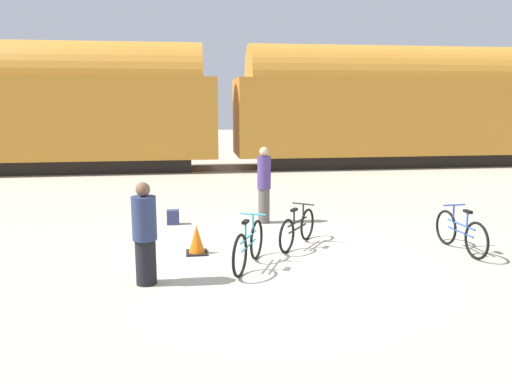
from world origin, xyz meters
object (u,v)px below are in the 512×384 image
object	(u,v)px
bicycle_black	(297,229)
bicycle_blue	(461,233)
person_in_purple	(264,185)
person_in_navy	(145,234)
traffic_cone	(197,240)
freight_train	(226,104)
backpack	(173,217)
bicycle_teal	(249,246)

from	to	relation	value
bicycle_black	bicycle_blue	world-z (taller)	bicycle_blue
bicycle_blue	person_in_purple	world-z (taller)	person_in_purple
person_in_navy	traffic_cone	distance (m)	1.77
freight_train	person_in_purple	xyz separation A→B (m)	(0.13, -9.59, -1.77)
bicycle_blue	backpack	distance (m)	6.18
bicycle_teal	person_in_navy	xyz separation A→B (m)	(-1.68, -0.55, 0.42)
bicycle_teal	person_in_purple	bearing A→B (deg)	76.60
bicycle_teal	backpack	xyz separation A→B (m)	(-1.37, 3.25, -0.21)
bicycle_blue	bicycle_black	bearing A→B (deg)	165.79
freight_train	bicycle_blue	size ratio (longest dim) A/B	16.28
bicycle_teal	person_in_purple	world-z (taller)	person_in_purple
bicycle_blue	freight_train	bearing A→B (deg)	105.80
person_in_purple	person_in_navy	distance (m)	4.40
person_in_navy	bicycle_blue	bearing A→B (deg)	-133.54
bicycle_blue	backpack	bearing A→B (deg)	152.29
traffic_cone	bicycle_black	bearing A→B (deg)	6.23
person_in_purple	bicycle_black	bearing A→B (deg)	25.22
bicycle_teal	person_in_navy	size ratio (longest dim) A/B	0.97
bicycle_teal	bicycle_black	world-z (taller)	bicycle_teal
bicycle_teal	bicycle_blue	xyz separation A→B (m)	(4.10, 0.38, -0.01)
person_in_purple	backpack	size ratio (longest dim) A/B	5.25
freight_train	bicycle_teal	world-z (taller)	freight_train
bicycle_teal	bicycle_blue	world-z (taller)	bicycle_teal
bicycle_black	person_in_purple	bearing A→B (deg)	100.41
bicycle_teal	person_in_purple	xyz separation A→B (m)	(0.74, 3.12, 0.53)
bicycle_teal	person_in_navy	world-z (taller)	person_in_navy
person_in_navy	bicycle_black	bearing A→B (deg)	-111.52
freight_train	person_in_purple	size ratio (longest dim) A/B	15.26
freight_train	person_in_purple	world-z (taller)	freight_train
bicycle_teal	bicycle_blue	distance (m)	4.12
bicycle_black	traffic_cone	size ratio (longest dim) A/B	2.52
freight_train	person_in_navy	world-z (taller)	freight_train
bicycle_teal	traffic_cone	size ratio (longest dim) A/B	2.86
freight_train	backpack	world-z (taller)	freight_train
person_in_navy	backpack	size ratio (longest dim) A/B	4.75
person_in_purple	person_in_navy	bearing A→B (deg)	-18.67
freight_train	traffic_cone	xyz separation A→B (m)	(-1.48, -11.79, -2.42)
person_in_purple	traffic_cone	bearing A→B (deg)	-21.47
bicycle_teal	freight_train	bearing A→B (deg)	87.26
bicycle_blue	traffic_cone	bearing A→B (deg)	173.78
bicycle_black	backpack	xyz separation A→B (m)	(-2.48, 2.11, -0.18)
bicycle_teal	person_in_purple	size ratio (longest dim) A/B	0.88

